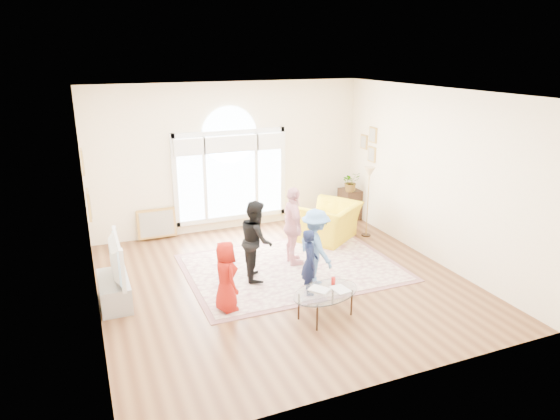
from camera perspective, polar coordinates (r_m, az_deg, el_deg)
name	(u,v)px	position (r m, az deg, el deg)	size (l,w,h in m)	color
ground	(283,282)	(8.71, 0.38, -8.18)	(6.00, 6.00, 0.00)	#53301A
room_shell	(233,161)	(10.73, -5.44, 5.65)	(6.00, 6.00, 6.00)	#FCECC6
area_rug	(292,267)	(9.22, 1.37, -6.57)	(3.60, 2.60, 0.02)	beige
rug_border	(292,268)	(9.22, 1.37, -6.60)	(3.80, 2.80, 0.01)	#865856
tv_console	(114,291)	(8.34, -18.40, -8.79)	(0.45, 1.00, 0.42)	#9CA0A5
television	(111,259)	(8.12, -18.72, -5.32)	(0.18, 1.17, 0.67)	black
coffee_table	(326,293)	(7.48, 5.24, -9.42)	(1.26, 0.99, 0.54)	silver
armchair	(329,222)	(10.47, 5.63, -1.37)	(1.20, 1.05, 0.78)	yellow
side_cabinet	(350,204)	(11.90, 7.95, 0.71)	(0.40, 0.50, 0.70)	black
floor_lamp	(369,178)	(10.56, 10.16, 3.65)	(0.26, 0.26, 1.51)	black
plant_pedestal	(350,206)	(11.74, 7.97, 0.47)	(0.20, 0.20, 0.70)	white
potted_plant	(351,182)	(11.58, 8.09, 3.21)	(0.41, 0.36, 0.46)	#33722D
leaning_picture	(158,239)	(10.89, -13.78, -3.22)	(0.80, 0.05, 0.62)	tan
child_red	(226,276)	(7.61, -6.20, -7.53)	(0.54, 0.35, 1.11)	#9D160D
child_navy	(310,262)	(8.06, 3.42, -5.95)	(0.40, 0.26, 1.10)	#101837
child_black	(256,240)	(8.55, -2.73, -3.44)	(0.68, 0.53, 1.39)	black
child_pink	(293,226)	(9.11, 1.51, -1.86)	(0.86, 0.36, 1.46)	#F7A9AE
child_blue	(316,247)	(8.40, 4.08, -4.20)	(0.84, 0.48, 1.31)	#5685C3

